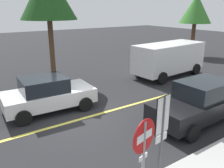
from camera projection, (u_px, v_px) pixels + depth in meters
The scene contains 8 objects.
ground_plane at pixel (82, 119), 9.97m from camera, with size 80.00×80.00×0.00m, color #262628.
lane_marking_centre at pixel (137, 103), 11.57m from camera, with size 28.00×0.16×0.01m, color #E0D14C.
stop_sign at pixel (144, 151), 4.96m from camera, with size 0.74×0.21×2.34m.
speed_limit_sign at pixel (162, 125), 5.73m from camera, with size 0.54×0.11×2.52m.
white_van at pixel (169, 57), 15.92m from camera, with size 5.32×2.54×2.20m.
car_white_mid_road at pixel (48, 94), 10.59m from camera, with size 4.03×2.26×1.57m.
car_black_far_lane at pixel (200, 102), 9.56m from camera, with size 4.43×1.99×1.70m.
tree_centre_verge at pixel (196, 9), 21.92m from camera, with size 2.93×2.93×5.67m.
Camera 1 is at (-4.03, -8.18, 4.47)m, focal length 37.96 mm.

